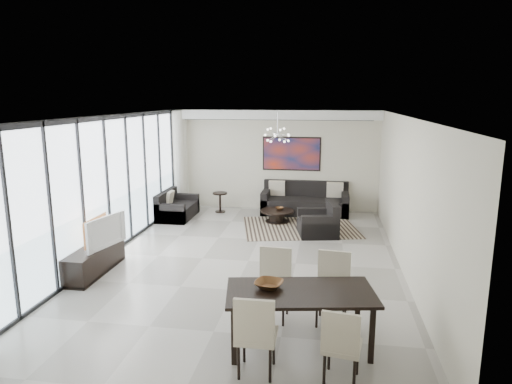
% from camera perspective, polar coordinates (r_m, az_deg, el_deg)
% --- Properties ---
extents(room_shell, '(6.00, 9.00, 2.90)m').
position_cam_1_polar(room_shell, '(8.89, 1.94, 0.03)').
color(room_shell, '#A8A39B').
rests_on(room_shell, ground).
extents(window_wall, '(0.37, 8.95, 2.90)m').
position_cam_1_polar(window_wall, '(9.84, -17.61, 0.74)').
color(window_wall, silver).
rests_on(window_wall, floor).
extents(soffit, '(5.98, 0.40, 0.26)m').
position_cam_1_polar(soffit, '(13.04, 2.26, 9.63)').
color(soffit, white).
rests_on(soffit, room_shell).
extents(painting, '(1.68, 0.04, 0.98)m').
position_cam_1_polar(painting, '(13.25, 4.46, 4.78)').
color(painting, red).
rests_on(painting, room_shell).
extents(chandelier, '(0.66, 0.66, 0.71)m').
position_cam_1_polar(chandelier, '(11.24, 2.70, 7.13)').
color(chandelier, silver).
rests_on(chandelier, room_shell).
extents(rug, '(3.21, 2.72, 0.01)m').
position_cam_1_polar(rug, '(11.72, 5.50, -4.39)').
color(rug, black).
rests_on(rug, floor).
extents(coffee_table, '(0.90, 0.90, 0.31)m').
position_cam_1_polar(coffee_table, '(12.14, 2.65, -2.93)').
color(coffee_table, black).
rests_on(coffee_table, floor).
extents(bowl_coffee, '(0.22, 0.22, 0.07)m').
position_cam_1_polar(bowl_coffee, '(12.17, 2.95, -2.07)').
color(bowl_coffee, brown).
rests_on(bowl_coffee, coffee_table).
extents(sofa_main, '(2.43, 1.00, 0.88)m').
position_cam_1_polar(sofa_main, '(13.07, 6.14, -1.37)').
color(sofa_main, black).
rests_on(sofa_main, floor).
extents(loveseat, '(0.83, 1.47, 0.73)m').
position_cam_1_polar(loveseat, '(12.73, -9.95, -2.07)').
color(loveseat, black).
rests_on(loveseat, floor).
extents(armchair, '(1.05, 1.09, 0.79)m').
position_cam_1_polar(armchair, '(11.09, 7.90, -3.96)').
color(armchair, black).
rests_on(armchair, floor).
extents(side_table, '(0.42, 0.42, 0.58)m').
position_cam_1_polar(side_table, '(13.14, -4.51, -0.87)').
color(side_table, black).
rests_on(side_table, floor).
extents(tv_console, '(0.46, 1.64, 0.51)m').
position_cam_1_polar(tv_console, '(9.20, -19.55, -7.99)').
color(tv_console, black).
rests_on(tv_console, floor).
extents(television, '(0.37, 1.03, 0.59)m').
position_cam_1_polar(television, '(9.01, -18.69, -4.66)').
color(television, gray).
rests_on(television, tv_console).
extents(dining_table, '(2.05, 1.27, 0.80)m').
position_cam_1_polar(dining_table, '(6.11, 5.58, -12.95)').
color(dining_table, black).
rests_on(dining_table, floor).
extents(dining_chair_sw, '(0.48, 0.48, 1.03)m').
position_cam_1_polar(dining_chair_sw, '(5.55, -0.08, -16.94)').
color(dining_chair_sw, '#B9AF9A').
rests_on(dining_chair_sw, floor).
extents(dining_chair_se, '(0.50, 0.50, 0.94)m').
position_cam_1_polar(dining_chair_se, '(5.53, 10.60, -17.94)').
color(dining_chair_se, '#B9AF9A').
rests_on(dining_chair_se, floor).
extents(dining_chair_nw, '(0.51, 0.51, 1.05)m').
position_cam_1_polar(dining_chair_nw, '(6.95, 2.28, -10.68)').
color(dining_chair_nw, '#B9AF9A').
rests_on(dining_chair_nw, floor).
extents(dining_chair_ne, '(0.53, 0.53, 1.05)m').
position_cam_1_polar(dining_chair_ne, '(6.91, 9.61, -11.02)').
color(dining_chair_ne, '#B9AF9A').
rests_on(dining_chair_ne, floor).
extents(bowl_dining, '(0.44, 0.44, 0.09)m').
position_cam_1_polar(bowl_dining, '(6.13, 1.62, -11.46)').
color(bowl_dining, brown).
rests_on(bowl_dining, dining_table).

